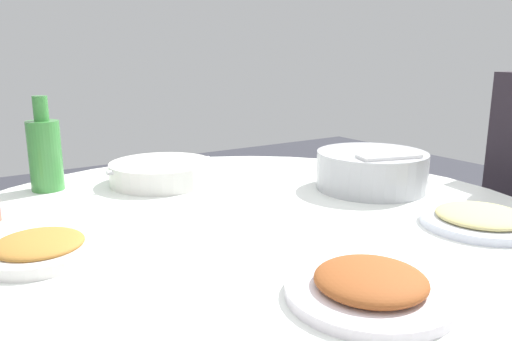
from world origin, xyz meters
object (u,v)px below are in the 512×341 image
object	(u,v)px
dish_stirfry	(370,286)
green_bottle	(45,153)
dish_tofu_braise	(39,248)
round_dining_table	(246,264)
dish_noodles	(481,219)
soup_bowl	(162,173)
rice_bowl	(371,169)

from	to	relation	value
dish_stirfry	green_bottle	xyz separation A→B (m)	(-0.86, -0.26, 0.08)
dish_tofu_braise	green_bottle	world-z (taller)	green_bottle
round_dining_table	dish_noodles	bearing A→B (deg)	53.12
round_dining_table	soup_bowl	xyz separation A→B (m)	(-0.39, -0.02, 0.12)
round_dining_table	rice_bowl	size ratio (longest dim) A/B	4.80
dish_noodles	soup_bowl	bearing A→B (deg)	-149.42
green_bottle	dish_noodles	bearing A→B (deg)	40.94
rice_bowl	dish_noodles	size ratio (longest dim) A/B	1.20
dish_noodles	green_bottle	distance (m)	1.02
round_dining_table	green_bottle	xyz separation A→B (m)	(-0.48, -0.29, 0.19)
round_dining_table	dish_tofu_braise	bearing A→B (deg)	-95.66
soup_bowl	dish_noodles	xyz separation A→B (m)	(0.67, 0.40, -0.01)
round_dining_table	soup_bowl	size ratio (longest dim) A/B	4.46
soup_bowl	rice_bowl	bearing A→B (deg)	50.53
round_dining_table	green_bottle	size ratio (longest dim) A/B	5.63
soup_bowl	round_dining_table	bearing A→B (deg)	2.92
round_dining_table	dish_noodles	distance (m)	0.48
dish_stirfry	dish_tofu_braise	distance (m)	0.55
soup_bowl	dish_tofu_braise	world-z (taller)	soup_bowl
rice_bowl	soup_bowl	xyz separation A→B (m)	(-0.35, -0.42, -0.02)
round_dining_table	dish_noodles	xyz separation A→B (m)	(0.28, 0.38, 0.11)
round_dining_table	dish_stirfry	size ratio (longest dim) A/B	5.54
round_dining_table	dish_stirfry	xyz separation A→B (m)	(0.37, -0.03, 0.11)
dish_tofu_braise	round_dining_table	bearing A→B (deg)	84.34
dish_stirfry	dish_tofu_braise	size ratio (longest dim) A/B	1.21
rice_bowl	dish_stirfry	xyz separation A→B (m)	(0.41, -0.43, -0.03)
dish_noodles	rice_bowl	bearing A→B (deg)	175.23
dish_tofu_braise	green_bottle	xyz separation A→B (m)	(-0.45, 0.10, 0.08)
soup_bowl	dish_stirfry	size ratio (longest dim) A/B	1.24
round_dining_table	green_bottle	bearing A→B (deg)	-149.23
soup_bowl	green_bottle	distance (m)	0.29
dish_stirfry	green_bottle	world-z (taller)	green_bottle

